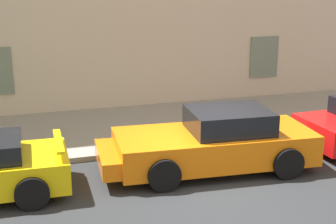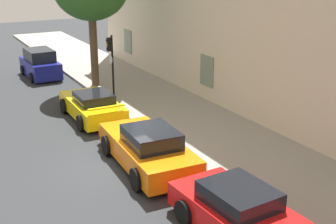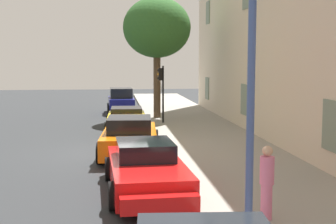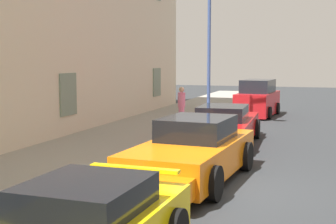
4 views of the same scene
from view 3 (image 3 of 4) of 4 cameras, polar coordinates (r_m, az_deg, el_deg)
name	(u,v)px [view 3 (image 3 of 4)]	position (r m, az deg, el deg)	size (l,w,h in m)	color
ground_plane	(116,153)	(18.01, -6.29, -4.98)	(80.00, 80.00, 0.00)	#2B2D30
sidewalk	(221,149)	(18.45, 6.47, -4.49)	(60.00, 4.45, 0.14)	gray
building_facade	(328,4)	(19.60, 18.78, 12.30)	(35.07, 4.28, 11.31)	beige
sportscar_red_lead	(127,120)	(23.15, -5.04, -1.01)	(4.54, 2.13, 1.26)	yellow
sportscar_yellow_flank	(130,137)	(17.68, -4.62, -3.05)	(5.22, 2.39, 1.46)	orange
sportscar_white_middle	(147,172)	(12.45, -2.57, -7.23)	(5.04, 2.26, 1.32)	red
hatchback_parked	(121,102)	(31.50, -5.70, 1.25)	(3.56, 1.89, 1.68)	navy
tree_near_kerb	(157,28)	(27.79, -1.36, 10.11)	(3.94, 3.94, 7.02)	brown
traffic_light	(161,84)	(25.44, -0.80, 3.41)	(0.44, 0.36, 3.07)	black
street_lamp	(228,26)	(8.26, 7.30, 10.24)	(0.44, 1.42, 5.71)	#3F5999
pedestrian_admiring	(267,181)	(10.23, 11.88, -8.23)	(0.43, 0.43, 1.59)	pink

